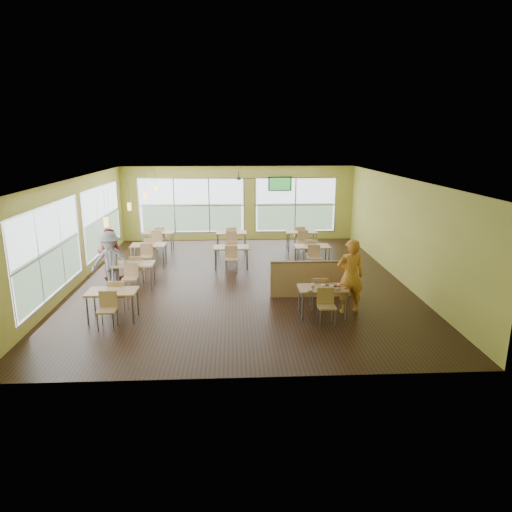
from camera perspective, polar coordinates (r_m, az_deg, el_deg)
The scene contains 20 objects.
room at distance 14.00m, azimuth -1.96°, elevation 3.14°, with size 12.00×12.04×3.20m.
window_bays at distance 17.22m, azimuth -11.01°, elevation 4.62°, with size 9.24×10.24×2.38m.
main_table at distance 11.57m, azimuth 8.33°, elevation -4.46°, with size 1.22×1.52×0.87m.
half_wall_divider at distance 12.95m, azimuth 7.09°, elevation -2.83°, with size 2.40×0.14×1.04m.
dining_tables at distance 15.90m, azimuth -5.82°, elevation 0.89°, with size 6.92×8.72×0.87m.
pendant_lights at distance 14.83m, azimuth -14.58°, elevation 6.67°, with size 0.11×7.31×0.86m.
ceiling_fan at distance 16.78m, azimuth -2.18°, elevation 9.69°, with size 1.25×1.25×0.29m.
tv_backwall at distance 19.81m, azimuth 3.00°, elevation 8.99°, with size 1.00×0.07×0.60m.
man_plaid at distance 11.82m, azimuth 11.69°, elevation -2.49°, with size 0.71×0.46×1.93m, color #E75619.
patron_maroon at distance 15.16m, azimuth -17.84°, elevation 0.28°, with size 0.79×0.62×1.62m, color maroon.
patron_grey at distance 13.93m, azimuth -17.69°, elevation -0.63°, with size 1.14×0.66×1.77m, color slate.
cup_blue at distance 11.36m, azimuth 7.10°, elevation -3.77°, with size 0.09×0.09×0.34m.
cup_yellow at distance 11.32m, azimuth 8.36°, elevation -3.87°, with size 0.10×0.10×0.36m.
cup_red_near at distance 11.32m, azimuth 9.45°, elevation -3.92°, with size 0.10×0.10×0.35m.
cup_red_far at distance 11.50m, azimuth 10.31°, elevation -3.68°, with size 0.09×0.09×0.33m.
food_basket at distance 11.67m, azimuth 9.84°, elevation -3.57°, with size 0.24×0.24×0.05m.
ketchup_cup at distance 11.51m, azimuth 11.18°, elevation -3.99°, with size 0.06×0.06×0.02m, color #9E2F17.
wrapper_left at distance 11.18m, azimuth 6.76°, elevation -4.35°, with size 0.15×0.13×0.04m, color olive.
wrapper_mid at distance 11.68m, azimuth 8.63°, elevation -3.55°, with size 0.18×0.17×0.05m, color olive.
wrapper_right at distance 11.38m, azimuth 10.20°, elevation -4.12°, with size 0.16×0.14×0.04m, color olive.
Camera 1 is at (-0.21, -13.72, 4.38)m, focal length 32.00 mm.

